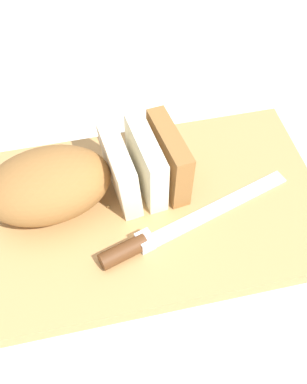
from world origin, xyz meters
TOP-DOWN VIEW (x-y plane):
  - ground_plane at (0.00, 0.00)m, footprint 3.00×3.00m
  - cutting_board at (0.00, 0.00)m, footprint 0.48×0.31m
  - bread_loaf at (-0.09, 0.04)m, footprint 0.28×0.13m
  - bread_knife at (-0.02, -0.06)m, footprint 0.29×0.10m
  - crumb_near_knife at (-0.04, -0.05)m, footprint 0.00×0.00m
  - crumb_near_loaf at (0.00, 0.01)m, footprint 0.00×0.00m
  - crumb_stray_left at (-0.06, 0.01)m, footprint 0.00×0.00m

SIDE VIEW (x-z plane):
  - ground_plane at x=0.00m, z-range 0.00..0.00m
  - cutting_board at x=0.00m, z-range 0.00..0.02m
  - crumb_near_knife at x=-0.04m, z-range 0.02..0.03m
  - crumb_near_loaf at x=0.00m, z-range 0.02..0.03m
  - crumb_stray_left at x=-0.06m, z-range 0.02..0.03m
  - bread_knife at x=-0.02m, z-range 0.02..0.04m
  - bread_loaf at x=-0.09m, z-range 0.02..0.11m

